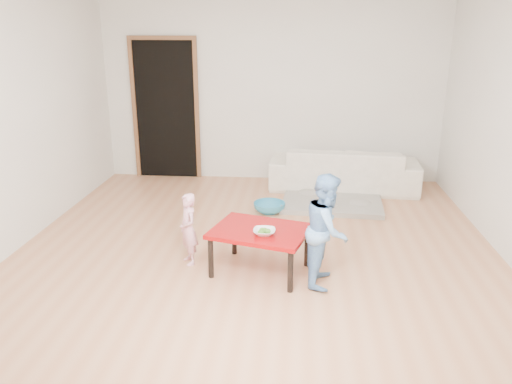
# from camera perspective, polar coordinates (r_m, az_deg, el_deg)

# --- Properties ---
(floor) EXTENTS (5.00, 5.00, 0.01)m
(floor) POSITION_cam_1_polar(r_m,az_deg,el_deg) (5.41, 0.18, -5.89)
(floor) COLOR tan
(floor) RESTS_ON ground
(back_wall) EXTENTS (5.00, 0.02, 2.60)m
(back_wall) POSITION_cam_1_polar(r_m,az_deg,el_deg) (7.49, 1.82, 11.22)
(back_wall) COLOR white
(back_wall) RESTS_ON floor
(left_wall) EXTENTS (0.02, 5.00, 2.60)m
(left_wall) POSITION_cam_1_polar(r_m,az_deg,el_deg) (5.79, -25.52, 7.41)
(left_wall) COLOR white
(left_wall) RESTS_ON floor
(doorway) EXTENTS (1.02, 0.08, 2.11)m
(doorway) POSITION_cam_1_polar(r_m,az_deg,el_deg) (7.76, -10.24, 9.14)
(doorway) COLOR brown
(doorway) RESTS_ON back_wall
(sofa) EXTENTS (2.13, 0.96, 0.61)m
(sofa) POSITION_cam_1_polar(r_m,az_deg,el_deg) (7.26, 10.00, 2.70)
(sofa) COLOR white
(sofa) RESTS_ON floor
(cushion) EXTENTS (0.50, 0.45, 0.12)m
(cushion) POSITION_cam_1_polar(r_m,az_deg,el_deg) (7.05, 7.18, 3.70)
(cushion) COLOR orange
(cushion) RESTS_ON sofa
(red_table) EXTENTS (1.01, 0.86, 0.43)m
(red_table) POSITION_cam_1_polar(r_m,az_deg,el_deg) (4.73, 0.47, -6.69)
(red_table) COLOR #950809
(red_table) RESTS_ON floor
(bowl) EXTENTS (0.20, 0.20, 0.05)m
(bowl) POSITION_cam_1_polar(r_m,az_deg,el_deg) (4.52, 0.96, -4.58)
(bowl) COLOR white
(bowl) RESTS_ON red_table
(broccoli) EXTENTS (0.12, 0.12, 0.06)m
(broccoli) POSITION_cam_1_polar(r_m,az_deg,el_deg) (4.52, 0.96, -4.54)
(broccoli) COLOR #2D5919
(broccoli) RESTS_ON red_table
(child_pink) EXTENTS (0.28, 0.31, 0.71)m
(child_pink) POSITION_cam_1_polar(r_m,az_deg,el_deg) (4.89, -7.74, -4.22)
(child_pink) COLOR pink
(child_pink) RESTS_ON floor
(child_blue) EXTENTS (0.47, 0.56, 1.02)m
(child_blue) POSITION_cam_1_polar(r_m,az_deg,el_deg) (4.47, 8.11, -4.28)
(child_blue) COLOR #608BDF
(child_blue) RESTS_ON floor
(basin) EXTENTS (0.40, 0.40, 0.12)m
(basin) POSITION_cam_1_polar(r_m,az_deg,el_deg) (6.29, 1.54, -1.77)
(basin) COLOR teal
(basin) RESTS_ON floor
(blanket) EXTENTS (1.36, 1.16, 0.06)m
(blanket) POSITION_cam_1_polar(r_m,az_deg,el_deg) (6.69, 8.67, -1.01)
(blanket) COLOR #9D988B
(blanket) RESTS_ON floor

